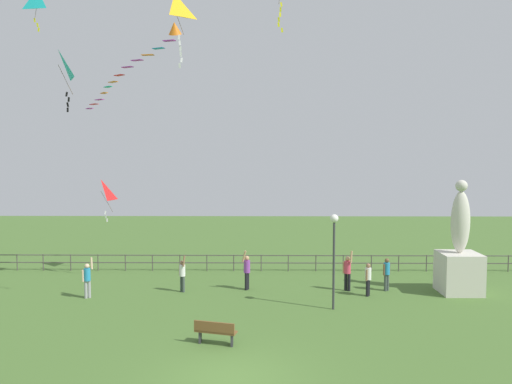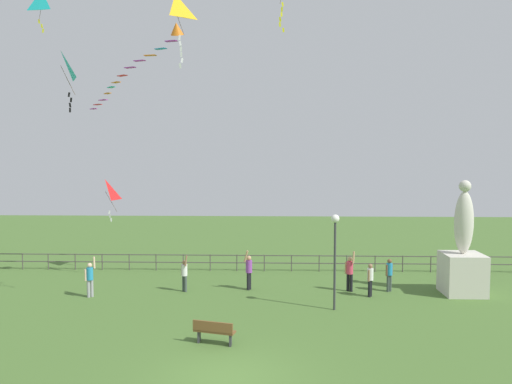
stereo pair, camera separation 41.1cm
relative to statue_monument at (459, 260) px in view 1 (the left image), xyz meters
name	(u,v)px [view 1 (the left image)]	position (x,y,z in m)	size (l,w,h in m)	color
ground_plane	(231,377)	(-10.53, -9.50, -1.63)	(80.00, 80.00, 0.00)	#476B2D
statue_monument	(459,260)	(0.00, 0.00, 0.00)	(1.87, 1.87, 5.50)	beige
lamppost	(334,240)	(-6.47, -2.71, 1.42)	(0.36, 0.36, 4.16)	#38383D
park_bench	(215,332)	(-11.23, -6.85, -1.17)	(1.56, 0.79, 0.85)	brown
person_0	(87,278)	(-17.75, -1.10, -0.67)	(0.49, 0.32, 1.92)	#99999E
person_1	(368,277)	(-4.53, -0.62, -0.73)	(0.30, 0.41, 1.57)	black
person_2	(387,272)	(-3.42, 0.33, -0.70)	(0.41, 0.33, 1.62)	#3F4C47
person_3	(247,270)	(-10.32, 0.45, -0.62)	(0.43, 0.50, 2.00)	black
person_4	(182,273)	(-13.46, 0.01, -0.71)	(0.38, 0.43, 1.83)	#3F4C47
person_5	(347,271)	(-5.35, 0.30, -0.61)	(0.46, 0.42, 2.02)	black
kite_0	(59,66)	(-18.18, -2.70, 8.81)	(1.00, 1.19, 2.58)	#19B2B2
kite_1	(101,192)	(-18.77, 4.48, 2.93)	(1.17, 1.03, 2.35)	red
kite_2	(175,13)	(-13.04, -3.73, 10.73)	(1.14, 1.14, 2.88)	yellow
kite_5	(38,1)	(-20.82, 1.55, 12.76)	(0.97, 0.57, 2.13)	#19B2B2
streamer_kite	(163,39)	(-14.18, -0.33, 10.47)	(5.83, 4.35, 3.71)	orange
waterfront_railing	(238,260)	(-10.95, 4.50, -1.00)	(36.03, 0.06, 0.95)	#4C4742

